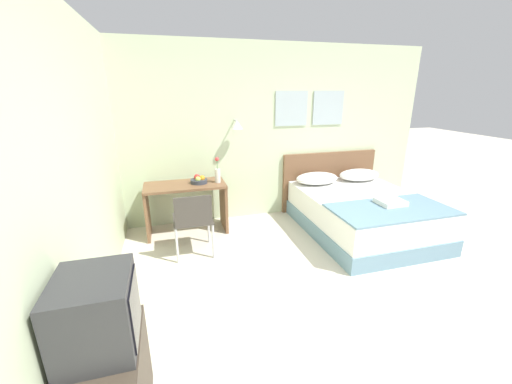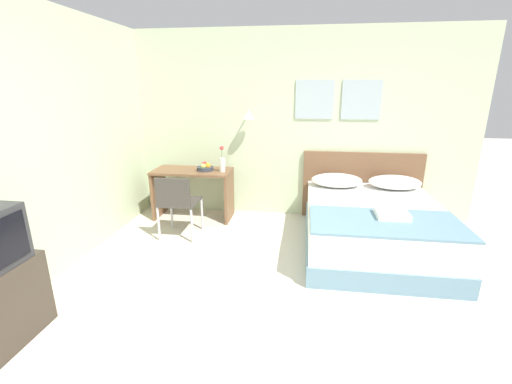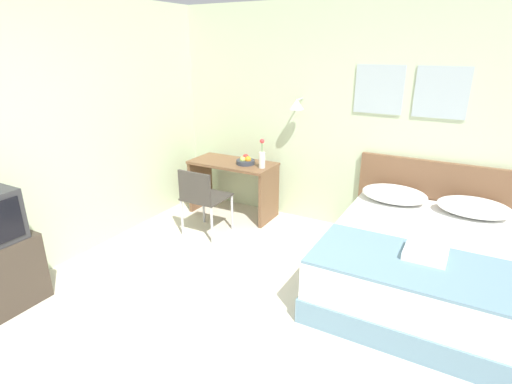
{
  "view_description": "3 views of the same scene",
  "coord_description": "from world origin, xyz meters",
  "px_view_note": "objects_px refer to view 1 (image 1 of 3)",
  "views": [
    {
      "loc": [
        -1.55,
        -1.71,
        2.0
      ],
      "look_at": [
        -0.5,
        1.95,
        0.74
      ],
      "focal_mm": 22.0,
      "sensor_mm": 36.0,
      "label": 1
    },
    {
      "loc": [
        0.23,
        -2.03,
        1.88
      ],
      "look_at": [
        -0.29,
        1.66,
        0.72
      ],
      "focal_mm": 24.0,
      "sensor_mm": 36.0,
      "label": 2
    },
    {
      "loc": [
        1.35,
        -1.63,
        2.16
      ],
      "look_at": [
        -0.4,
        1.52,
        0.82
      ],
      "focal_mm": 28.0,
      "sensor_mm": 36.0,
      "label": 3
    }
  ],
  "objects_px": {
    "bed": "(362,214)",
    "pillow_left": "(317,178)",
    "folded_towel_near_foot": "(390,202)",
    "headboard": "(329,181)",
    "desk": "(186,199)",
    "pillow_right": "(359,175)",
    "throw_blanket": "(392,209)",
    "flower_vase": "(218,174)",
    "fruit_bowl": "(199,180)",
    "television": "(97,313)",
    "desk_chair": "(193,218)"
  },
  "relations": [
    {
      "from": "bed",
      "to": "television",
      "type": "relative_size",
      "value": 4.43
    },
    {
      "from": "headboard",
      "to": "pillow_right",
      "type": "height_order",
      "value": "headboard"
    },
    {
      "from": "headboard",
      "to": "throw_blanket",
      "type": "xyz_separation_m",
      "value": [
        0.0,
        -1.59,
        0.07
      ]
    },
    {
      "from": "pillow_left",
      "to": "desk",
      "type": "height_order",
      "value": "pillow_left"
    },
    {
      "from": "throw_blanket",
      "to": "folded_towel_near_foot",
      "type": "relative_size",
      "value": 4.69
    },
    {
      "from": "throw_blanket",
      "to": "desk",
      "type": "height_order",
      "value": "desk"
    },
    {
      "from": "throw_blanket",
      "to": "desk_chair",
      "type": "distance_m",
      "value": 2.46
    },
    {
      "from": "pillow_right",
      "to": "folded_towel_near_foot",
      "type": "distance_m",
      "value": 1.19
    },
    {
      "from": "headboard",
      "to": "folded_towel_near_foot",
      "type": "relative_size",
      "value": 5.2
    },
    {
      "from": "bed",
      "to": "pillow_left",
      "type": "xyz_separation_m",
      "value": [
        -0.38,
        0.72,
        0.37
      ]
    },
    {
      "from": "pillow_left",
      "to": "desk_chair",
      "type": "bearing_deg",
      "value": -159.4
    },
    {
      "from": "headboard",
      "to": "flower_vase",
      "type": "distance_m",
      "value": 2.04
    },
    {
      "from": "pillow_right",
      "to": "throw_blanket",
      "type": "relative_size",
      "value": 0.45
    },
    {
      "from": "headboard",
      "to": "fruit_bowl",
      "type": "distance_m",
      "value": 2.27
    },
    {
      "from": "pillow_right",
      "to": "fruit_bowl",
      "type": "xyz_separation_m",
      "value": [
        -2.62,
        -0.02,
        0.13
      ]
    },
    {
      "from": "desk_chair",
      "to": "fruit_bowl",
      "type": "bearing_deg",
      "value": 77.33
    },
    {
      "from": "bed",
      "to": "folded_towel_near_foot",
      "type": "xyz_separation_m",
      "value": [
        0.09,
        -0.44,
        0.33
      ]
    },
    {
      "from": "headboard",
      "to": "pillow_left",
      "type": "bearing_deg",
      "value": -142.07
    },
    {
      "from": "pillow_right",
      "to": "flower_vase",
      "type": "xyz_separation_m",
      "value": [
        -2.36,
        -0.06,
        0.21
      ]
    },
    {
      "from": "pillow_right",
      "to": "bed",
      "type": "bearing_deg",
      "value": -117.93
    },
    {
      "from": "fruit_bowl",
      "to": "folded_towel_near_foot",
      "type": "bearing_deg",
      "value": -26.07
    },
    {
      "from": "bed",
      "to": "pillow_right",
      "type": "distance_m",
      "value": 0.9
    },
    {
      "from": "fruit_bowl",
      "to": "pillow_left",
      "type": "bearing_deg",
      "value": 0.69
    },
    {
      "from": "headboard",
      "to": "television",
      "type": "height_order",
      "value": "television"
    },
    {
      "from": "pillow_left",
      "to": "television",
      "type": "bearing_deg",
      "value": -134.49
    },
    {
      "from": "headboard",
      "to": "television",
      "type": "relative_size",
      "value": 3.74
    },
    {
      "from": "pillow_right",
      "to": "folded_towel_near_foot",
      "type": "relative_size",
      "value": 2.13
    },
    {
      "from": "bed",
      "to": "television",
      "type": "distance_m",
      "value": 3.72
    },
    {
      "from": "throw_blanket",
      "to": "desk",
      "type": "xyz_separation_m",
      "value": [
        -2.43,
        1.28,
        -0.06
      ]
    },
    {
      "from": "pillow_right",
      "to": "headboard",
      "type": "bearing_deg",
      "value": 142.07
    },
    {
      "from": "pillow_right",
      "to": "flower_vase",
      "type": "distance_m",
      "value": 2.37
    },
    {
      "from": "headboard",
      "to": "folded_towel_near_foot",
      "type": "height_order",
      "value": "headboard"
    },
    {
      "from": "pillow_left",
      "to": "throw_blanket",
      "type": "height_order",
      "value": "pillow_left"
    },
    {
      "from": "headboard",
      "to": "desk",
      "type": "xyz_separation_m",
      "value": [
        -2.43,
        -0.32,
        0.01
      ]
    },
    {
      "from": "desk_chair",
      "to": "television",
      "type": "bearing_deg",
      "value": -108.81
    },
    {
      "from": "desk",
      "to": "pillow_right",
      "type": "bearing_deg",
      "value": 0.34
    },
    {
      "from": "headboard",
      "to": "desk",
      "type": "distance_m",
      "value": 2.45
    },
    {
      "from": "bed",
      "to": "television",
      "type": "height_order",
      "value": "television"
    },
    {
      "from": "pillow_left",
      "to": "flower_vase",
      "type": "bearing_deg",
      "value": -177.68
    },
    {
      "from": "throw_blanket",
      "to": "flower_vase",
      "type": "bearing_deg",
      "value": 148.04
    },
    {
      "from": "pillow_left",
      "to": "folded_towel_near_foot",
      "type": "xyz_separation_m",
      "value": [
        0.47,
        -1.16,
        -0.03
      ]
    },
    {
      "from": "throw_blanket",
      "to": "fruit_bowl",
      "type": "bearing_deg",
      "value": 150.31
    },
    {
      "from": "fruit_bowl",
      "to": "bed",
      "type": "bearing_deg",
      "value": -17.39
    },
    {
      "from": "bed",
      "to": "headboard",
      "type": "xyz_separation_m",
      "value": [
        0.0,
        1.02,
        0.22
      ]
    },
    {
      "from": "throw_blanket",
      "to": "flower_vase",
      "type": "distance_m",
      "value": 2.34
    },
    {
      "from": "flower_vase",
      "to": "fruit_bowl",
      "type": "bearing_deg",
      "value": 170.78
    },
    {
      "from": "bed",
      "to": "desk",
      "type": "xyz_separation_m",
      "value": [
        -2.43,
        0.7,
        0.23
      ]
    },
    {
      "from": "bed",
      "to": "fruit_bowl",
      "type": "bearing_deg",
      "value": 162.61
    },
    {
      "from": "pillow_right",
      "to": "throw_blanket",
      "type": "distance_m",
      "value": 1.35
    },
    {
      "from": "folded_towel_near_foot",
      "to": "headboard",
      "type": "bearing_deg",
      "value": 93.4
    }
  ]
}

